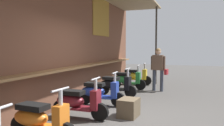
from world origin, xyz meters
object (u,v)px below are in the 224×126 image
object	(u,v)px
scooter_maroon	(77,102)
scooter_green	(126,79)
merchandise_crate	(129,108)
scooter_orange	(38,119)
scooter_black	(114,85)
shopper_with_handbag	(158,65)
scooter_yellow	(134,76)
scooter_blue	(99,92)

from	to	relation	value
scooter_maroon	scooter_green	size ratio (longest dim) A/B	1.00
scooter_maroon	merchandise_crate	xyz separation A→B (m)	(0.53, -1.10, -0.17)
scooter_orange	scooter_green	xyz separation A→B (m)	(5.36, 0.00, 0.00)
scooter_orange	scooter_black	xyz separation A→B (m)	(3.98, -0.00, 0.00)
scooter_orange	merchandise_crate	size ratio (longest dim) A/B	2.65
scooter_green	shopper_with_handbag	distance (m)	1.39
scooter_black	shopper_with_handbag	world-z (taller)	shopper_with_handbag
scooter_black	scooter_yellow	world-z (taller)	same
merchandise_crate	scooter_maroon	bearing A→B (deg)	115.65
scooter_orange	scooter_maroon	size ratio (longest dim) A/B	1.00
scooter_orange	shopper_with_handbag	size ratio (longest dim) A/B	0.87
scooter_maroon	scooter_yellow	bearing A→B (deg)	89.52
scooter_blue	scooter_black	xyz separation A→B (m)	(1.34, -0.00, 0.00)
scooter_black	scooter_green	world-z (taller)	same
scooter_green	scooter_black	bearing A→B (deg)	-93.08
scooter_black	merchandise_crate	bearing A→B (deg)	-57.70
scooter_orange	scooter_yellow	size ratio (longest dim) A/B	1.00
scooter_black	shopper_with_handbag	xyz separation A→B (m)	(1.43, -1.25, 0.59)
scooter_blue	shopper_with_handbag	world-z (taller)	shopper_with_handbag
scooter_green	scooter_orange	bearing A→B (deg)	-93.08
scooter_yellow	shopper_with_handbag	distance (m)	1.81
scooter_maroon	shopper_with_handbag	size ratio (longest dim) A/B	0.86
scooter_maroon	shopper_with_handbag	distance (m)	4.26
shopper_with_handbag	scooter_green	bearing A→B (deg)	100.38
merchandise_crate	scooter_yellow	bearing A→B (deg)	13.29
scooter_yellow	scooter_black	bearing A→B (deg)	-90.02
scooter_maroon	merchandise_crate	world-z (taller)	scooter_maroon
scooter_yellow	shopper_with_handbag	world-z (taller)	shopper_with_handbag
scooter_orange	scooter_yellow	xyz separation A→B (m)	(6.58, 0.00, 0.00)
scooter_yellow	scooter_green	bearing A→B (deg)	-90.02
scooter_maroon	scooter_blue	world-z (taller)	same
scooter_yellow	merchandise_crate	distance (m)	4.80
scooter_blue	shopper_with_handbag	xyz separation A→B (m)	(2.77, -1.25, 0.59)
scooter_maroon	scooter_green	world-z (taller)	same
scooter_blue	scooter_yellow	distance (m)	3.94
shopper_with_handbag	merchandise_crate	size ratio (longest dim) A/B	3.06
scooter_orange	scooter_maroon	xyz separation A→B (m)	(1.38, 0.00, 0.00)
scooter_green	scooter_maroon	bearing A→B (deg)	-93.08
scooter_black	scooter_yellow	bearing A→B (deg)	94.32
scooter_blue	merchandise_crate	bearing A→B (deg)	-36.80
scooter_maroon	scooter_yellow	distance (m)	5.20
scooter_black	scooter_green	size ratio (longest dim) A/B	1.00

